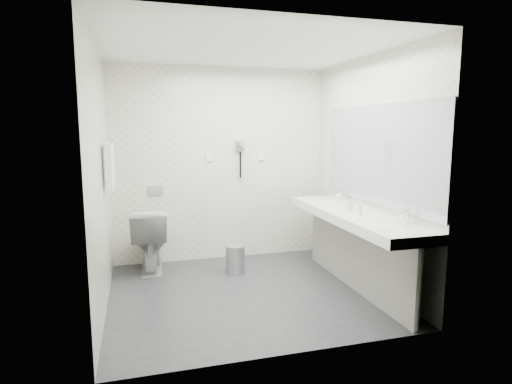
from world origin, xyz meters
name	(u,v)px	position (x,y,z in m)	size (l,w,h in m)	color
floor	(246,292)	(0.00, 0.00, 0.00)	(2.80, 2.80, 0.00)	#2C2C31
ceiling	(245,48)	(0.00, 0.00, 2.50)	(2.80, 2.80, 0.00)	white
wall_back	(221,165)	(0.00, 1.30, 1.25)	(2.80, 2.80, 0.00)	silver
wall_front	(290,194)	(0.00, -1.30, 1.25)	(2.80, 2.80, 0.00)	silver
wall_left	(100,180)	(-1.40, 0.00, 1.25)	(2.60, 2.60, 0.00)	silver
wall_right	(368,172)	(1.40, 0.00, 1.25)	(2.60, 2.60, 0.00)	silver
vanity_counter	(353,216)	(1.12, -0.20, 0.80)	(0.55, 2.20, 0.10)	white
vanity_panel	(354,255)	(1.15, -0.20, 0.38)	(0.03, 2.15, 0.75)	gray
vanity_post_near	(418,289)	(1.18, -1.24, 0.38)	(0.06, 0.06, 0.75)	silver
vanity_post_far	(317,232)	(1.18, 0.84, 0.38)	(0.06, 0.06, 0.75)	silver
mirror	(378,155)	(1.39, -0.20, 1.45)	(0.02, 2.20, 1.05)	#B2BCC6
basin_near	(388,226)	(1.12, -0.85, 0.83)	(0.40, 0.31, 0.05)	white
basin_far	(327,203)	(1.12, 0.45, 0.83)	(0.40, 0.31, 0.05)	white
faucet_near	(407,216)	(1.32, -0.85, 0.92)	(0.04, 0.04, 0.15)	silver
faucet_far	(342,195)	(1.32, 0.45, 0.92)	(0.04, 0.04, 0.15)	silver
soap_bottle_a	(349,205)	(1.10, -0.14, 0.91)	(0.05, 0.05, 0.12)	silver
soap_bottle_c	(360,208)	(1.12, -0.35, 0.92)	(0.05, 0.05, 0.13)	silver
glass_left	(351,201)	(1.26, 0.11, 0.90)	(0.06, 0.06, 0.11)	silver
toilet	(150,239)	(-0.95, 1.02, 0.39)	(0.43, 0.76, 0.77)	white
flush_plate	(156,190)	(-0.85, 1.29, 0.95)	(0.18, 0.02, 0.12)	#B2B5BA
pedal_bin	(235,260)	(0.03, 0.64, 0.16)	(0.23, 0.23, 0.32)	#B2B5BA
bin_lid	(235,246)	(0.03, 0.64, 0.33)	(0.23, 0.23, 0.01)	#B2B5BA
towel_rail	(108,145)	(-1.35, 0.55, 1.55)	(0.02, 0.02, 0.62)	silver
towel_near	(109,167)	(-1.34, 0.41, 1.33)	(0.07, 0.24, 0.48)	white
towel_far	(111,165)	(-1.34, 0.69, 1.33)	(0.07, 0.24, 0.48)	white
dryer_cradle	(240,146)	(0.25, 1.27, 1.50)	(0.10, 0.04, 0.14)	gray
dryer_barrel	(241,144)	(0.25, 1.20, 1.53)	(0.08, 0.08, 0.14)	gray
dryer_cord	(240,165)	(0.25, 1.26, 1.25)	(0.02, 0.02, 0.35)	black
switch_plate_a	(210,158)	(-0.15, 1.29, 1.35)	(0.09, 0.02, 0.09)	white
switch_plate_b	(262,157)	(0.55, 1.29, 1.35)	(0.09, 0.02, 0.09)	white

